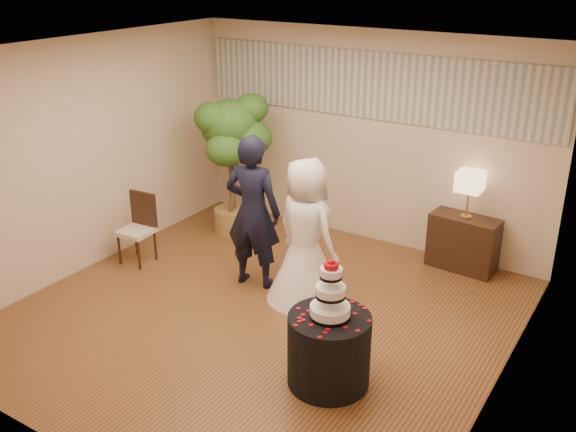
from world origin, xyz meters
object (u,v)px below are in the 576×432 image
Objects in this scene: cake_table at (329,350)px; console at (463,243)px; side_chair at (136,230)px; wedding_cake at (331,289)px; ficus_tree at (232,164)px; table_lamp at (469,195)px; groom at (253,212)px; bride at (306,231)px.

console is (0.29, 2.90, -0.00)m from cake_table.
side_chair is (-3.25, 0.88, 0.10)m from cake_table.
ficus_tree reaches higher than wedding_cake.
table_lamp reaches higher than console.
wedding_cake is 0.28× the size of ficus_tree.
groom is 0.92× the size of ficus_tree.
wedding_cake is 0.68× the size of console.
table_lamp is at bearing 84.39° from cake_table.
console is at bearing 10.83° from ficus_tree.
table_lamp is at bearing -112.26° from bride.
bride is 2.86× the size of table_lamp.
cake_table is at bearing 133.92° from groom.
wedding_cake is 2.92m from table_lamp.
groom is 1.58m from ficus_tree.
groom is 2.14m from cake_table.
ficus_tree is (-2.81, 2.31, 0.65)m from cake_table.
cake_table is at bearing -39.48° from ficus_tree.
bride is 2.95× the size of wedding_cake.
ficus_tree is (-3.09, -0.59, 0.65)m from console.
wedding_cake is (0.00, 0.00, 0.63)m from cake_table.
bride is at bearing -122.50° from console.
table_lamp is (0.29, 2.90, 0.01)m from wedding_cake.
side_chair reaches higher than cake_table.
groom is 2.43× the size of cake_table.
bride is at bearing -30.70° from ficus_tree.
wedding_cake is 3.63m from ficus_tree.
table_lamp is at bearing 0.00° from console.
groom is at bearing -44.25° from ficus_tree.
groom is 3.24× the size of wedding_cake.
console is (1.96, 1.69, -0.57)m from groom.
bride is 2.33m from side_chair.
groom is 2.65m from console.
groom reaches higher than bride.
side_chair is (-3.53, -2.02, -0.53)m from table_lamp.
bride is 1.65m from cake_table.
wedding_cake is 3.41m from side_chair.
table_lamp is at bearing 10.83° from ficus_tree.
ficus_tree is (-3.09, -0.59, 0.01)m from table_lamp.
groom is 2.07m from wedding_cake.
groom reaches higher than wedding_cake.
groom is at bearing -134.51° from console.
bride is at bearing -127.13° from table_lamp.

